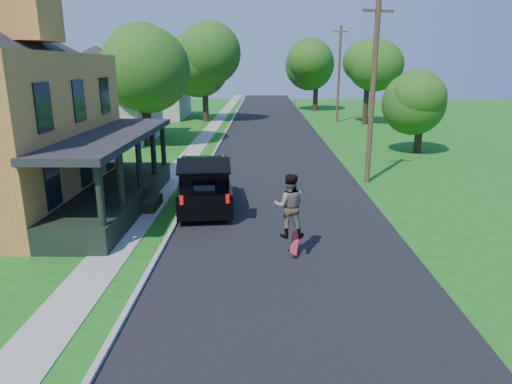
{
  "coord_description": "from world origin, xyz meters",
  "views": [
    {
      "loc": [
        -0.82,
        -11.97,
        5.73
      ],
      "look_at": [
        -1.03,
        3.0,
        1.56
      ],
      "focal_mm": 32.0,
      "sensor_mm": 36.0,
      "label": 1
    }
  ],
  "objects_px": {
    "black_suv": "(205,185)",
    "tree_right_near": "(422,93)",
    "skateboarder": "(289,206)",
    "utility_pole_near": "(373,91)"
  },
  "relations": [
    {
      "from": "tree_right_near",
      "to": "black_suv",
      "type": "bearing_deg",
      "value": -135.57
    },
    {
      "from": "utility_pole_near",
      "to": "skateboarder",
      "type": "bearing_deg",
      "value": -132.88
    },
    {
      "from": "black_suv",
      "to": "utility_pole_near",
      "type": "bearing_deg",
      "value": 22.59
    },
    {
      "from": "tree_right_near",
      "to": "utility_pole_near",
      "type": "xyz_separation_m",
      "value": [
        -5.17,
        -8.21,
        0.52
      ]
    },
    {
      "from": "skateboarder",
      "to": "tree_right_near",
      "type": "distance_m",
      "value": 20.3
    },
    {
      "from": "skateboarder",
      "to": "tree_right_near",
      "type": "bearing_deg",
      "value": -118.47
    },
    {
      "from": "skateboarder",
      "to": "utility_pole_near",
      "type": "bearing_deg",
      "value": -115.23
    },
    {
      "from": "skateboarder",
      "to": "utility_pole_near",
      "type": "xyz_separation_m",
      "value": [
        4.51,
        9.48,
        2.85
      ]
    },
    {
      "from": "black_suv",
      "to": "tree_right_near",
      "type": "xyz_separation_m",
      "value": [
        12.87,
        12.61,
        3.03
      ]
    },
    {
      "from": "utility_pole_near",
      "to": "black_suv",
      "type": "bearing_deg",
      "value": -167.7
    }
  ]
}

